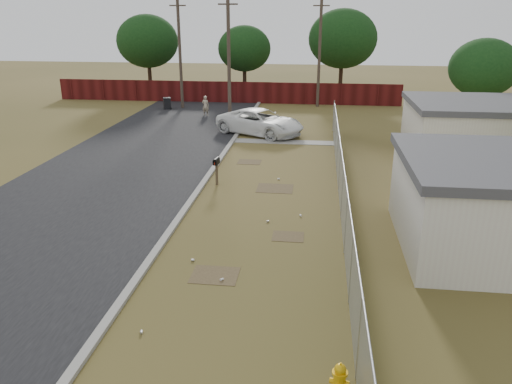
# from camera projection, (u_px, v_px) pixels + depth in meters

# --- Properties ---
(ground) EXTENTS (120.00, 120.00, 0.00)m
(ground) POSITION_uv_depth(u_px,v_px,m) (261.00, 213.00, 19.45)
(ground) COLOR brown
(ground) RESTS_ON ground
(street) EXTENTS (15.10, 60.00, 0.12)m
(street) POSITION_uv_depth(u_px,v_px,m) (157.00, 153.00, 27.74)
(street) COLOR black
(street) RESTS_ON ground
(chainlink_fence) EXTENTS (0.10, 27.06, 2.02)m
(chainlink_fence) POSITION_uv_depth(u_px,v_px,m) (342.00, 189.00, 19.77)
(chainlink_fence) COLOR #92959A
(chainlink_fence) RESTS_ON ground
(privacy_fence) EXTENTS (30.00, 0.12, 1.80)m
(privacy_fence) POSITION_uv_depth(u_px,v_px,m) (225.00, 92.00, 43.18)
(privacy_fence) COLOR #4E1110
(privacy_fence) RESTS_ON ground
(utility_poles) EXTENTS (12.60, 8.24, 9.00)m
(utility_poles) POSITION_uv_depth(u_px,v_px,m) (244.00, 50.00, 37.57)
(utility_poles) COLOR #46382F
(utility_poles) RESTS_ON ground
(houses) EXTENTS (9.30, 17.24, 3.10)m
(houses) POSITION_uv_depth(u_px,v_px,m) (501.00, 161.00, 20.72)
(houses) COLOR silver
(houses) RESTS_ON ground
(horizon_trees) EXTENTS (33.32, 31.94, 7.78)m
(horizon_trees) POSITION_uv_depth(u_px,v_px,m) (305.00, 49.00, 39.77)
(horizon_trees) COLOR #332317
(horizon_trees) RESTS_ON ground
(fire_hydrant) EXTENTS (0.41, 0.42, 0.88)m
(fire_hydrant) POSITION_uv_depth(u_px,v_px,m) (339.00, 382.00, 9.97)
(fire_hydrant) COLOR #DEA40B
(fire_hydrant) RESTS_ON ground
(mailbox) EXTENTS (0.24, 0.55, 1.26)m
(mailbox) POSITION_uv_depth(u_px,v_px,m) (216.00, 164.00, 22.36)
(mailbox) COLOR brown
(mailbox) RESTS_ON ground
(pickup_truck) EXTENTS (6.31, 5.11, 1.60)m
(pickup_truck) POSITION_uv_depth(u_px,v_px,m) (260.00, 122.00, 31.86)
(pickup_truck) COLOR white
(pickup_truck) RESTS_ON ground
(pedestrian) EXTENTS (0.61, 0.46, 1.50)m
(pedestrian) POSITION_uv_depth(u_px,v_px,m) (206.00, 106.00, 37.71)
(pedestrian) COLOR tan
(pedestrian) RESTS_ON ground
(trash_bin) EXTENTS (0.81, 0.79, 0.93)m
(trash_bin) POSITION_uv_depth(u_px,v_px,m) (167.00, 103.00, 40.33)
(trash_bin) COLOR black
(trash_bin) RESTS_ON ground
(scattered_litter) EXTENTS (3.67, 12.39, 0.07)m
(scattered_litter) POSITION_uv_depth(u_px,v_px,m) (244.00, 238.00, 17.26)
(scattered_litter) COLOR silver
(scattered_litter) RESTS_ON ground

